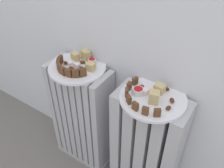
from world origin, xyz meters
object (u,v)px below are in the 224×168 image
jam_bowl_left (92,61)px  fork (73,73)px  radiator_right (146,149)px  jam_bowl_right (138,91)px  radiator_left (83,117)px  plate_left (77,67)px  plate_right (153,98)px

jam_bowl_left → fork: 0.12m
radiator_right → jam_bowl_left: bearing=170.0°
jam_bowl_right → radiator_left: bearing=177.5°
plate_left → jam_bowl_right: size_ratio=5.98×
radiator_left → jam_bowl_left: 0.36m
plate_right → fork: bearing=-171.9°
jam_bowl_left → radiator_right: bearing=-10.0°
plate_right → jam_bowl_left: jam_bowl_left is taller
jam_bowl_left → plate_right: bearing=-10.0°
jam_bowl_left → jam_bowl_right: jam_bowl_right is taller
radiator_right → fork: (-0.38, -0.05, 0.34)m
radiator_left → fork: 0.35m
plate_right → jam_bowl_right: size_ratio=5.98×
radiator_right → jam_bowl_left: 0.51m
jam_bowl_left → fork: bearing=-99.9°
plate_right → jam_bowl_right: 0.07m
fork → plate_left: bearing=111.4°
jam_bowl_left → jam_bowl_right: size_ratio=0.83×
radiator_left → plate_right: plate_right is taller
jam_bowl_right → fork: size_ratio=0.48×
plate_left → radiator_left: bearing=0.0°
plate_left → jam_bowl_left: bearing=56.5°
jam_bowl_right → fork: 0.32m
radiator_right → fork: fork is taller
jam_bowl_right → fork: jam_bowl_right is taller
radiator_right → jam_bowl_right: 0.36m
radiator_left → plate_right: (0.40, 0.00, 0.34)m
radiator_right → jam_bowl_right: size_ratio=14.17×
radiator_left → jam_bowl_right: bearing=-2.5°
radiator_right → jam_bowl_left: size_ratio=17.15×
radiator_left → radiator_right: 0.40m
jam_bowl_right → fork: (-0.32, -0.04, -0.01)m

